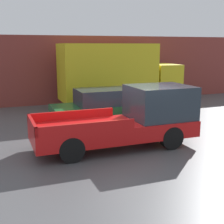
# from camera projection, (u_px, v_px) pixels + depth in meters

# --- Properties ---
(ground_plane) EXTENTS (60.00, 60.00, 0.00)m
(ground_plane) POSITION_uv_depth(u_px,v_px,m) (134.00, 145.00, 11.36)
(ground_plane) COLOR #4C4C4F
(building_wall) EXTENTS (28.00, 0.15, 4.15)m
(building_wall) POSITION_uv_depth(u_px,v_px,m) (72.00, 70.00, 19.27)
(building_wall) COLOR brown
(building_wall) RESTS_ON ground
(pickup_truck) EXTENTS (5.72, 2.07, 2.11)m
(pickup_truck) POSITION_uv_depth(u_px,v_px,m) (132.00, 118.00, 11.12)
(pickup_truck) COLOR red
(pickup_truck) RESTS_ON ground
(car) EXTENTS (4.47, 1.92, 1.61)m
(car) POSITION_uv_depth(u_px,v_px,m) (102.00, 106.00, 14.25)
(car) COLOR #1E592D
(car) RESTS_ON ground
(delivery_truck) EXTENTS (7.13, 2.40, 3.66)m
(delivery_truck) POSITION_uv_depth(u_px,v_px,m) (116.00, 74.00, 18.14)
(delivery_truck) COLOR gold
(delivery_truck) RESTS_ON ground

